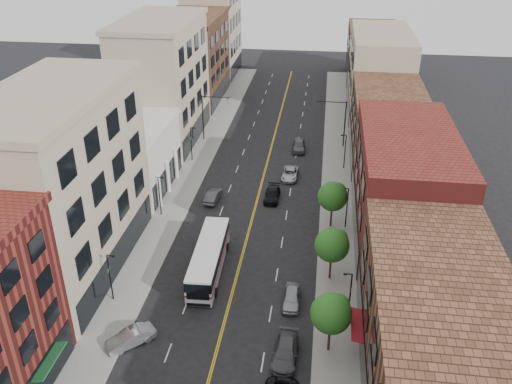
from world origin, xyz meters
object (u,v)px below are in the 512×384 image
at_px(city_bus, 209,257).
at_px(car_angle_b, 130,338).
at_px(car_lane_c, 299,145).
at_px(car_lane_behind, 213,196).
at_px(car_lane_b, 290,174).
at_px(car_parked_far, 292,298).
at_px(car_parked_mid, 285,352).
at_px(car_lane_a, 272,195).

relative_size(city_bus, car_angle_b, 2.77).
bearing_deg(car_lane_c, city_bus, -104.71).
relative_size(car_lane_behind, car_lane_c, 0.88).
relative_size(city_bus, car_lane_b, 2.58).
relative_size(car_angle_b, car_parked_far, 1.04).
distance_m(car_parked_mid, car_lane_c, 43.19).
bearing_deg(car_lane_c, car_lane_a, -100.68).
distance_m(car_parked_mid, car_lane_b, 33.62).
xyz_separation_m(car_angle_b, car_parked_mid, (13.20, 0.02, 0.01)).
height_order(car_angle_b, car_lane_b, car_angle_b).
bearing_deg(car_lane_a, car_lane_c, 82.41).
distance_m(car_parked_far, car_lane_behind, 21.87).
bearing_deg(car_parked_far, city_bus, 154.97).
relative_size(city_bus, car_lane_behind, 2.85).
bearing_deg(city_bus, car_lane_a, 71.56).
bearing_deg(car_parked_far, car_lane_b, 93.97).
bearing_deg(car_lane_behind, car_lane_a, -164.93).
height_order(city_bus, car_lane_b, city_bus).
height_order(car_lane_behind, car_lane_b, car_lane_behind).
distance_m(car_parked_far, car_lane_a, 20.48).
relative_size(car_lane_a, car_lane_b, 0.99).
distance_m(city_bus, car_lane_c, 32.96).
bearing_deg(city_bus, car_lane_b, 71.77).
bearing_deg(car_lane_b, city_bus, -103.94).
relative_size(car_parked_far, car_lane_a, 0.91).
bearing_deg(car_angle_b, car_lane_c, 122.46).
height_order(car_lane_behind, car_lane_a, car_lane_behind).
relative_size(car_lane_a, car_lane_c, 0.97).
height_order(city_bus, car_angle_b, city_bus).
relative_size(car_angle_b, car_lane_a, 0.94).
relative_size(car_lane_b, car_lane_c, 0.98).
xyz_separation_m(city_bus, car_parked_mid, (8.71, -11.01, -1.04)).
height_order(car_parked_mid, car_parked_far, car_parked_mid).
relative_size(city_bus, car_parked_mid, 2.41).
height_order(city_bus, car_lane_c, city_bus).
distance_m(car_lane_behind, car_lane_c, 19.94).
relative_size(car_lane_behind, car_lane_b, 0.91).
distance_m(car_angle_b, car_lane_c, 44.74).
bearing_deg(car_lane_b, car_lane_behind, -137.39).
bearing_deg(car_parked_far, car_angle_b, -152.42).
xyz_separation_m(city_bus, car_lane_c, (7.18, 32.15, -0.95)).
height_order(car_lane_a, car_lane_c, car_lane_c).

